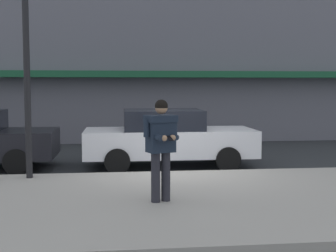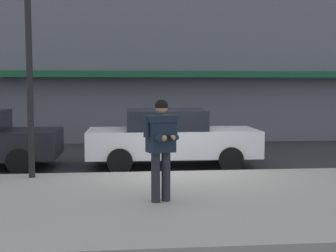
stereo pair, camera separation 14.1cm
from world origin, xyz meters
TOP-DOWN VIEW (x-y plane):
  - ground_plane at (0.00, 0.00)m, footprint 80.00×80.00m
  - sidewalk at (1.00, -2.85)m, footprint 32.00×5.30m
  - curb_paint_line at (1.00, 0.05)m, footprint 28.00×0.12m
  - parked_sedan_mid at (-0.03, 1.15)m, footprint 4.53×1.98m
  - man_texting_on_phone at (-0.66, -3.11)m, footprint 0.61×0.65m
  - street_lamp_post at (-3.34, -0.65)m, footprint 0.36×0.36m

SIDE VIEW (x-z plane):
  - ground_plane at x=0.00m, z-range 0.00..0.00m
  - curb_paint_line at x=1.00m, z-range 0.00..0.01m
  - sidewalk at x=1.00m, z-range 0.00..0.14m
  - parked_sedan_mid at x=-0.03m, z-range 0.02..1.56m
  - man_texting_on_phone at x=-0.66m, z-range 0.35..2.15m
  - street_lamp_post at x=-3.34m, z-range 0.70..5.58m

